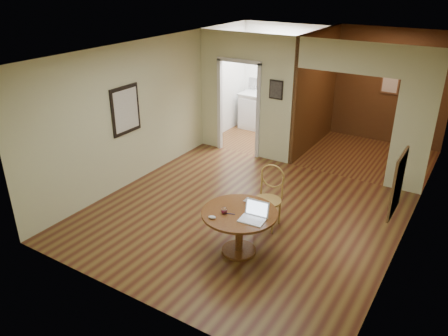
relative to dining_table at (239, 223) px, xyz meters
The scene contains 11 objects.
floor 1.15m from the dining_table, 119.02° to the left, with size 5.00×5.00×0.00m, color #461F14.
room_shell 4.18m from the dining_table, 103.60° to the left, with size 5.20×7.50×5.00m.
dining_table is the anchor object (origin of this frame).
chair 0.93m from the dining_table, 88.72° to the left, with size 0.48×0.48×1.05m.
open_laptop 0.37m from the dining_table, 11.48° to the right, with size 0.37×0.33×0.25m.
closed_laptop 0.35m from the dining_table, 74.01° to the left, with size 0.36×0.23×0.03m, color #B1B0B5.
mouse 0.48m from the dining_table, 122.38° to the right, with size 0.11×0.06×0.05m, color silver.
wine_glass 0.32m from the dining_table, 136.17° to the right, with size 0.10×0.10×0.11m, color white, non-canonical shape.
pen 0.24m from the dining_table, 125.09° to the right, with size 0.01×0.01×0.14m, color #0C1658.
kitchen_cabinet 5.42m from the dining_table, 109.93° to the left, with size 2.06×0.60×0.94m.
grocery_bag 5.24m from the dining_table, 101.67° to the left, with size 0.26×0.23×0.26m, color beige.
Camera 1 is at (3.20, -5.64, 3.88)m, focal length 35.00 mm.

